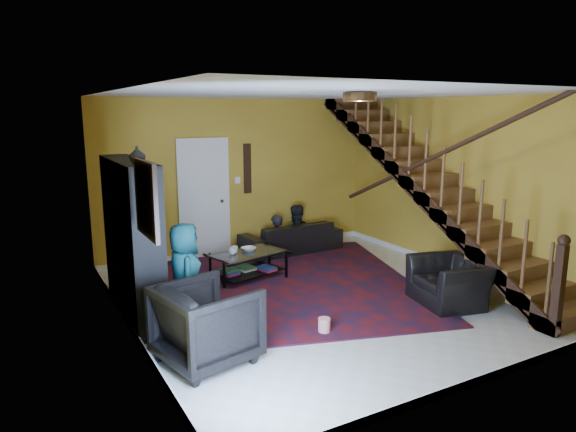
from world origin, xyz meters
name	(u,v)px	position (x,y,z in m)	size (l,w,h in m)	color
floor	(320,297)	(0.00, 0.00, 0.00)	(5.50, 5.50, 0.00)	beige
room	(198,282)	(-1.33, 1.33, 0.05)	(5.50, 5.50, 5.50)	gold
staircase	(436,188)	(2.12, 0.00, 1.40)	(0.95, 5.02, 3.18)	brown
bookshelf	(133,242)	(-2.40, 0.60, 0.96)	(0.35, 1.80, 2.00)	black
door	(204,201)	(-0.70, 2.73, 1.02)	(0.82, 0.05, 2.05)	silver
framed_picture	(146,199)	(-2.57, -0.90, 1.75)	(0.04, 0.74, 0.74)	maroon
wall_hanging	(247,169)	(0.15, 2.73, 1.55)	(0.14, 0.03, 0.90)	black
ceiling_fixture	(360,97)	(0.00, -0.80, 2.74)	(0.40, 0.40, 0.10)	#3F2814
rug	(288,282)	(-0.11, 0.75, 0.01)	(3.69, 4.22, 0.02)	#4D0D10
sofa	(291,237)	(0.82, 2.30, 0.28)	(1.88, 0.74, 0.55)	black
armchair_left	(207,324)	(-2.05, -1.02, 0.42)	(0.90, 0.92, 0.84)	black
armchair_right	(450,282)	(1.40, -1.06, 0.31)	(0.95, 0.83, 0.62)	black
person_adult_a	(276,246)	(0.53, 2.35, 0.14)	(0.43, 0.28, 1.17)	black
person_adult_b	(295,239)	(0.94, 2.35, 0.21)	(0.64, 0.50, 1.32)	black
person_child	(185,275)	(-1.95, -0.03, 0.64)	(0.63, 0.41, 1.28)	#174E58
coffee_table	(248,264)	(-0.54, 1.24, 0.24)	(1.22, 0.90, 0.42)	black
cup_a	(233,251)	(-0.78, 1.28, 0.47)	(0.12, 0.12, 0.10)	#999999
cup_b	(235,250)	(-0.72, 1.34, 0.47)	(0.11, 0.11, 0.10)	#999999
bowl	(249,249)	(-0.48, 1.35, 0.45)	(0.22, 0.22, 0.05)	#999999
vase	(137,155)	(-2.41, 0.10, 2.10)	(0.18, 0.18, 0.19)	#999999
popcorn_bucket	(324,325)	(-0.60, -1.03, 0.10)	(0.15, 0.15, 0.17)	red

